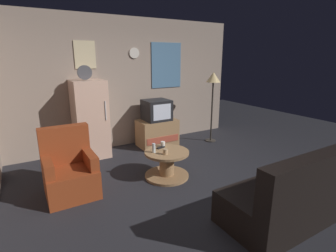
{
  "coord_description": "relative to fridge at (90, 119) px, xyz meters",
  "views": [
    {
      "loc": [
        -2.08,
        -2.82,
        1.92
      ],
      "look_at": [
        0.1,
        0.9,
        0.75
      ],
      "focal_mm": 27.45,
      "sensor_mm": 36.0,
      "label": 1
    }
  ],
  "objects": [
    {
      "name": "crt_tv",
      "position": [
        1.39,
        -0.11,
        0.05
      ],
      "size": [
        0.54,
        0.51,
        0.44
      ],
      "color": "black",
      "rests_on": "tv_stand"
    },
    {
      "name": "wine_glass",
      "position": [
        0.6,
        -1.5,
        -0.24
      ],
      "size": [
        0.05,
        0.05,
        0.15
      ],
      "primitive_type": "cylinder",
      "color": "silver",
      "rests_on": "coffee_table"
    },
    {
      "name": "mug_ceramic_tan",
      "position": [
        0.72,
        -1.66,
        -0.27
      ],
      "size": [
        0.08,
        0.08,
        0.09
      ],
      "primitive_type": "cylinder",
      "color": "tan",
      "rests_on": "coffee_table"
    },
    {
      "name": "mug_ceramic_white",
      "position": [
        0.86,
        -1.33,
        -0.27
      ],
      "size": [
        0.08,
        0.08,
        0.09
      ],
      "primitive_type": "cylinder",
      "color": "silver",
      "rests_on": "coffee_table"
    },
    {
      "name": "standing_lamp",
      "position": [
        2.63,
        -0.47,
        0.6
      ],
      "size": [
        0.32,
        0.32,
        1.59
      ],
      "color": "#332D28",
      "rests_on": "ground_plane"
    },
    {
      "name": "wall_with_art",
      "position": [
        0.95,
        0.36,
        0.61
      ],
      "size": [
        5.2,
        0.12,
        2.72
      ],
      "color": "gray",
      "rests_on": "ground_plane"
    },
    {
      "name": "remote_control",
      "position": [
        0.8,
        -1.37,
        -0.3
      ],
      "size": [
        0.16,
        0.08,
        0.02
      ],
      "primitive_type": "cube",
      "rotation": [
        0.0,
        0.0,
        0.23
      ],
      "color": "black",
      "rests_on": "coffee_table"
    },
    {
      "name": "ground_plane",
      "position": [
        0.94,
        -2.09,
        -0.75
      ],
      "size": [
        12.0,
        12.0,
        0.0
      ],
      "primitive_type": "plane",
      "color": "#232328"
    },
    {
      "name": "couch",
      "position": [
        1.53,
        -3.31,
        -0.44
      ],
      "size": [
        1.7,
        0.8,
        0.92
      ],
      "color": "black",
      "rests_on": "ground_plane"
    },
    {
      "name": "tv_stand",
      "position": [
        1.4,
        -0.1,
        -0.46
      ],
      "size": [
        0.84,
        0.53,
        0.58
      ],
      "color": "#9E754C",
      "rests_on": "ground_plane"
    },
    {
      "name": "armchair",
      "position": [
        -0.65,
        -1.31,
        -0.42
      ],
      "size": [
        0.68,
        0.68,
        0.96
      ],
      "color": "maroon",
      "rests_on": "ground_plane"
    },
    {
      "name": "fridge",
      "position": [
        0.0,
        0.0,
        0.0
      ],
      "size": [
        0.6,
        0.62,
        1.77
      ],
      "color": "beige",
      "rests_on": "ground_plane"
    },
    {
      "name": "coffee_table",
      "position": [
        0.81,
        -1.55,
        -0.53
      ],
      "size": [
        0.72,
        0.72,
        0.44
      ],
      "color": "#9E754C",
      "rests_on": "ground_plane"
    }
  ]
}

